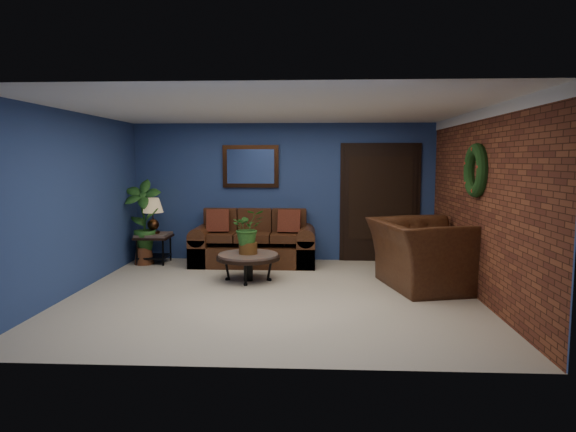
{
  "coord_description": "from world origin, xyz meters",
  "views": [
    {
      "loc": [
        0.55,
        -6.86,
        1.84
      ],
      "look_at": [
        0.18,
        0.55,
        1.03
      ],
      "focal_mm": 32.0,
      "sensor_mm": 36.0,
      "label": 1
    }
  ],
  "objects_px": {
    "end_table": "(154,240)",
    "armchair": "(425,254)",
    "table_lamp": "(153,211)",
    "side_chair": "(292,233)",
    "coffee_table": "(248,257)",
    "sofa": "(254,246)"
  },
  "relations": [
    {
      "from": "armchair",
      "to": "end_table",
      "type": "bearing_deg",
      "value": 57.64
    },
    {
      "from": "coffee_table",
      "to": "table_lamp",
      "type": "xyz_separation_m",
      "value": [
        -1.86,
        1.25,
        0.57
      ]
    },
    {
      "from": "coffee_table",
      "to": "table_lamp",
      "type": "bearing_deg",
      "value": 146.05
    },
    {
      "from": "side_chair",
      "to": "armchair",
      "type": "relative_size",
      "value": 0.66
    },
    {
      "from": "side_chair",
      "to": "armchair",
      "type": "xyz_separation_m",
      "value": [
        1.99,
        -1.62,
        -0.07
      ]
    },
    {
      "from": "sofa",
      "to": "end_table",
      "type": "xyz_separation_m",
      "value": [
        -1.8,
        -0.03,
        0.09
      ]
    },
    {
      "from": "table_lamp",
      "to": "coffee_table",
      "type": "bearing_deg",
      "value": -33.95
    },
    {
      "from": "sofa",
      "to": "armchair",
      "type": "relative_size",
      "value": 1.44
    },
    {
      "from": "sofa",
      "to": "table_lamp",
      "type": "distance_m",
      "value": 1.9
    },
    {
      "from": "armchair",
      "to": "table_lamp",
      "type": "bearing_deg",
      "value": 57.64
    },
    {
      "from": "side_chair",
      "to": "armchair",
      "type": "distance_m",
      "value": 2.57
    },
    {
      "from": "table_lamp",
      "to": "armchair",
      "type": "relative_size",
      "value": 0.41
    },
    {
      "from": "end_table",
      "to": "armchair",
      "type": "relative_size",
      "value": 0.39
    },
    {
      "from": "sofa",
      "to": "end_table",
      "type": "height_order",
      "value": "sofa"
    },
    {
      "from": "side_chair",
      "to": "armchair",
      "type": "bearing_deg",
      "value": -54.05
    },
    {
      "from": "sofa",
      "to": "side_chair",
      "type": "bearing_deg",
      "value": 3.38
    },
    {
      "from": "coffee_table",
      "to": "end_table",
      "type": "distance_m",
      "value": 2.24
    },
    {
      "from": "sofa",
      "to": "armchair",
      "type": "bearing_deg",
      "value": -30.78
    },
    {
      "from": "sofa",
      "to": "coffee_table",
      "type": "height_order",
      "value": "sofa"
    },
    {
      "from": "sofa",
      "to": "armchair",
      "type": "xyz_separation_m",
      "value": [
        2.65,
        -1.58,
        0.17
      ]
    },
    {
      "from": "coffee_table",
      "to": "side_chair",
      "type": "relative_size",
      "value": 0.98
    },
    {
      "from": "end_table",
      "to": "armchair",
      "type": "bearing_deg",
      "value": -19.17
    }
  ]
}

